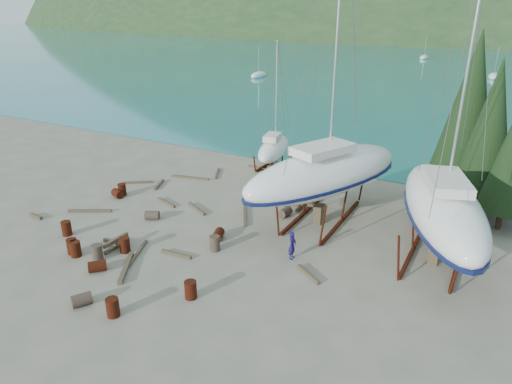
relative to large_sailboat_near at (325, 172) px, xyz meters
The scene contains 48 objects.
ground 7.97m from the large_sailboat_near, 123.13° to the right, with size 600.00×600.00×0.00m, color #6A6454.
bay_water 308.92m from the large_sailboat_near, 90.74° to the left, with size 700.00×700.00×0.00m, color #186F78.
far_hill 313.92m from the large_sailboat_near, 90.73° to the left, with size 800.00×360.00×110.00m, color #1D351A.
far_house_left 194.70m from the large_sailboat_near, 109.19° to the left, with size 6.60×5.60×5.60m.
far_house_center 185.44m from the large_sailboat_near, 97.44° to the left, with size 6.60×5.60×5.60m.
cypress_near_right 10.66m from the large_sailboat_near, 34.65° to the left, with size 3.60×3.60×10.00m.
cypress_back_left 11.10m from the large_sailboat_near, 48.36° to the left, with size 4.14×4.14×11.50m.
moored_boat_left 63.77m from the large_sailboat_near, 122.25° to the left, with size 2.00×5.00×6.05m.
moored_boat_mid 74.17m from the large_sailboat_near, 85.35° to the left, with size 2.00×5.00×6.05m.
moored_boat_far 104.60m from the large_sailboat_near, 96.59° to the left, with size 2.00×5.00×6.05m.
large_sailboat_near is the anchor object (origin of this frame).
large_sailboat_far 7.36m from the large_sailboat_near, 12.87° to the right, with size 7.19×12.18×18.54m.
small_sailboat_shore 10.54m from the large_sailboat_near, 134.33° to the left, with size 3.27×6.71×10.31m.
worker 6.01m from the large_sailboat_near, 85.96° to the right, with size 0.58×0.38×1.60m, color #18114D.
drum_0 15.98m from the large_sailboat_near, 142.85° to the right, with size 0.58×0.58×0.88m, color #501E0D.
drum_1 15.58m from the large_sailboat_near, 114.20° to the right, with size 0.58×0.58×0.88m, color #2D2823.
drum_2 14.91m from the large_sailboat_near, 165.17° to the right, with size 0.58×0.58×0.88m, color #501E0D.
drum_3 14.79m from the large_sailboat_near, 107.82° to the right, with size 0.58×0.58×0.88m, color #501E0D.
drum_4 4.42m from the large_sailboat_near, 137.62° to the left, with size 0.58×0.58×0.88m, color #501E0D.
drum_5 8.23m from the large_sailboat_near, 119.02° to the right, with size 0.58×0.58×0.88m, color #2D2823.
drum_6 7.63m from the large_sailboat_near, 127.89° to the right, with size 0.58×0.58×0.88m, color #501E0D.
drum_7 11.65m from the large_sailboat_near, 101.48° to the right, with size 0.58×0.58×0.88m, color #501E0D.
drum_8 14.75m from the large_sailboat_near, 166.87° to the right, with size 0.58×0.58×0.88m, color #501E0D.
drum_9 6.49m from the large_sailboat_near, behind, with size 0.58×0.58×0.88m, color #2D2823.
drum_10 15.34m from the large_sailboat_near, 133.91° to the right, with size 0.58×0.58×0.88m, color #501E0D.
drum_11 3.75m from the large_sailboat_near, 160.09° to the right, with size 0.58×0.58×0.88m, color #2D2823.
drum_12 14.26m from the large_sailboat_near, 124.28° to the right, with size 0.58×0.58×0.88m, color #501E0D.
drum_13 15.16m from the large_sailboat_near, 132.50° to the right, with size 0.58×0.58×0.88m, color #501E0D.
drum_14 12.64m from the large_sailboat_near, 130.74° to the right, with size 0.58×0.58×0.88m, color #501E0D.
drum_15 11.31m from the large_sailboat_near, 150.57° to the right, with size 0.58×0.58×0.88m, color #2D2823.
drum_16 14.08m from the large_sailboat_near, 129.26° to the right, with size 0.58×0.58×0.88m, color #2D2823.
timber_0 11.64m from the large_sailboat_near, 160.46° to the left, with size 0.14×2.52×0.14m, color brown.
timber_1 7.60m from the large_sailboat_near, 74.45° to the right, with size 0.19×1.82×0.19m, color brown.
timber_2 13.41m from the large_sailboat_near, behind, with size 0.19×1.96×0.19m, color brown.
timber_3 12.23m from the large_sailboat_near, 127.32° to the right, with size 0.15×3.22×0.15m, color brown.
timber_4 11.20m from the large_sailboat_near, 164.13° to the right, with size 0.17×2.02×0.17m, color brown.
timber_6 6.06m from the large_sailboat_near, 117.60° to the left, with size 0.19×2.03×0.19m, color brown.
timber_7 10.33m from the large_sailboat_near, 122.53° to the right, with size 0.17×1.88×0.17m, color brown.
timber_8 8.91m from the large_sailboat_near, 160.42° to the right, with size 0.19×2.22×0.19m, color brown.
timber_9 10.99m from the large_sailboat_near, 141.41° to the left, with size 0.15×2.06×0.15m, color brown.
timber_10 5.88m from the large_sailboat_near, 154.94° to the right, with size 0.16×3.16×0.16m, color brown.
timber_13 18.76m from the large_sailboat_near, 151.46° to the right, with size 0.22×1.11×0.22m, color brown.
timber_14 15.69m from the large_sailboat_near, 154.87° to the right, with size 0.18×2.86×0.18m, color brown.
timber_15 12.46m from the large_sailboat_near, behind, with size 0.15×3.12×0.15m, color brown.
timber_16 13.00m from the large_sailboat_near, 122.01° to the right, with size 0.23×2.93×0.23m, color brown.
timber_17 15.16m from the large_sailboat_near, behind, with size 0.16×2.23×0.16m, color brown.
timber_pile_fore 13.10m from the large_sailboat_near, 133.50° to the right, with size 1.80×1.80×0.60m.
timber_pile_aft 3.56m from the large_sailboat_near, 150.89° to the left, with size 1.80×1.80×0.60m.
Camera 1 is at (13.10, -19.24, 12.70)m, focal length 32.00 mm.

